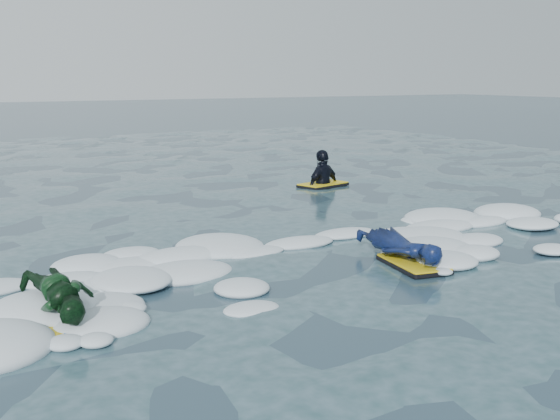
# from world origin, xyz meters

# --- Properties ---
(ground) EXTENTS (120.00, 120.00, 0.00)m
(ground) POSITION_xyz_m (0.00, 0.00, 0.00)
(ground) COLOR #172E39
(ground) RESTS_ON ground
(foam_band) EXTENTS (12.00, 3.10, 0.30)m
(foam_band) POSITION_xyz_m (0.00, 1.03, 0.00)
(foam_band) COLOR silver
(foam_band) RESTS_ON ground
(prone_woman_unit) EXTENTS (0.72, 1.58, 0.40)m
(prone_woman_unit) POSITION_xyz_m (1.53, 0.12, 0.20)
(prone_woman_unit) COLOR black
(prone_woman_unit) RESTS_ON ground
(prone_child_unit) EXTENTS (0.61, 1.25, 0.48)m
(prone_child_unit) POSITION_xyz_m (-2.77, 0.02, 0.24)
(prone_child_unit) COLOR black
(prone_child_unit) RESTS_ON ground
(waiting_rider_unit) EXTENTS (1.23, 0.88, 1.66)m
(waiting_rider_unit) POSITION_xyz_m (4.06, 5.91, -0.02)
(waiting_rider_unit) COLOR black
(waiting_rider_unit) RESTS_ON ground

